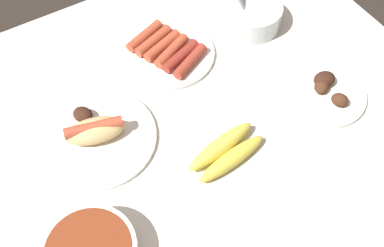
{
  "coord_description": "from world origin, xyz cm",
  "views": [
    {
      "loc": [
        24.7,
        49.73,
        80.75
      ],
      "look_at": [
        -2.52,
        4.63,
        3.0
      ],
      "focal_mm": 42.58,
      "sensor_mm": 36.0,
      "label": 1
    }
  ],
  "objects": [
    {
      "name": "plate_sausages",
      "position": [
        -8.81,
        -17.15,
        1.26
      ],
      "size": [
        22.48,
        22.48,
        3.48
      ],
      "color": "white",
      "rests_on": "ground_plane"
    },
    {
      "name": "bowl_coleslaw",
      "position": [
        -31.66,
        -15.61,
        3.32
      ],
      "size": [
        15.12,
        15.12,
        15.92
      ],
      "color": "silver",
      "rests_on": "ground_plane"
    },
    {
      "name": "plate_hotdog_assembled",
      "position": [
        15.46,
        -4.21,
        1.66
      ],
      "size": [
        24.91,
        24.91,
        5.61
      ],
      "color": "white",
      "rests_on": "ground_plane"
    },
    {
      "name": "ground_plane",
      "position": [
        0.0,
        0.0,
        -1.5
      ],
      "size": [
        120.0,
        90.0,
        3.0
      ],
      "primitive_type": "cube",
      "color": "silver"
    },
    {
      "name": "banana_bunch",
      "position": [
        -5.25,
        13.29,
        1.83
      ],
      "size": [
        17.32,
        9.2,
        3.97
      ],
      "color": "gold",
      "rests_on": "ground_plane"
    },
    {
      "name": "plate_grilled_meat",
      "position": [
        -32.91,
        11.36,
        1.0
      ],
      "size": [
        18.88,
        18.88,
        4.07
      ],
      "color": "white",
      "rests_on": "ground_plane"
    }
  ]
}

